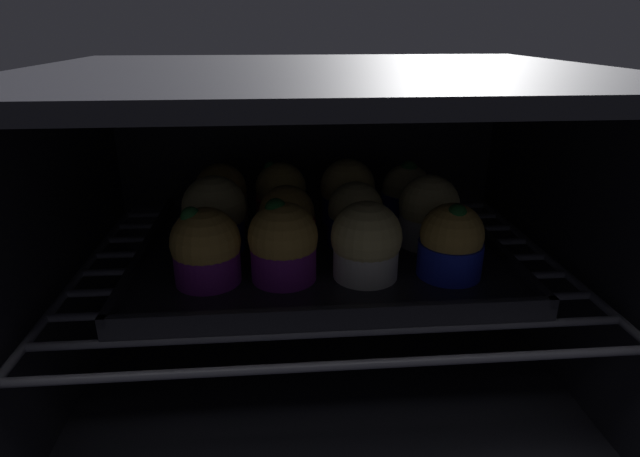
{
  "coord_description": "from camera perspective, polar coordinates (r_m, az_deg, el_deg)",
  "views": [
    {
      "loc": [
        -4.58,
        -31.27,
        39.36
      ],
      "look_at": [
        0.0,
        23.85,
        17.36
      ],
      "focal_mm": 28.7,
      "sensor_mm": 36.0,
      "label": 1
    }
  ],
  "objects": [
    {
      "name": "baking_tray",
      "position": [
        0.61,
        0.0,
        -2.36
      ],
      "size": [
        41.03,
        32.77,
        2.2
      ],
      "color": "black",
      "rests_on": "oven_rack"
    },
    {
      "name": "muffin_row1_col1",
      "position": [
        0.59,
        -3.71,
        0.96
      ],
      "size": [
        6.65,
        6.65,
        7.33
      ],
      "color": "red",
      "rests_on": "baking_tray"
    },
    {
      "name": "oven_cavity",
      "position": [
        0.62,
        -0.18,
        0.51
      ],
      "size": [
        59.0,
        47.0,
        37.0
      ],
      "color": "black",
      "rests_on": "ground"
    },
    {
      "name": "muffin_row0_col3",
      "position": [
        0.54,
        14.41,
        -1.58
      ],
      "size": [
        6.65,
        6.65,
        8.05
      ],
      "color": "#1928B7",
      "rests_on": "baking_tray"
    },
    {
      "name": "muffin_row2_col2",
      "position": [
        0.67,
        3.08,
        4.01
      ],
      "size": [
        7.11,
        7.11,
        8.34
      ],
      "color": "#1928B7",
      "rests_on": "baking_tray"
    },
    {
      "name": "muffin_row2_col1",
      "position": [
        0.67,
        -4.39,
        3.72
      ],
      "size": [
        6.65,
        6.65,
        8.08
      ],
      "color": "red",
      "rests_on": "baking_tray"
    },
    {
      "name": "muffin_row0_col0",
      "position": [
        0.52,
        -12.59,
        -2.23
      ],
      "size": [
        6.99,
        6.99,
        8.09
      ],
      "color": "#7A238C",
      "rests_on": "baking_tray"
    },
    {
      "name": "muffin_row0_col2",
      "position": [
        0.52,
        5.16,
        -1.65
      ],
      "size": [
        7.24,
        7.24,
        8.05
      ],
      "color": "silver",
      "rests_on": "baking_tray"
    },
    {
      "name": "muffin_row2_col3",
      "position": [
        0.69,
        9.58,
        3.82
      ],
      "size": [
        6.65,
        6.65,
        7.89
      ],
      "color": "#1928B7",
      "rests_on": "baking_tray"
    },
    {
      "name": "muffin_row2_col0",
      "position": [
        0.67,
        -10.95,
        3.49
      ],
      "size": [
        6.65,
        6.65,
        7.94
      ],
      "color": "silver",
      "rests_on": "baking_tray"
    },
    {
      "name": "muffin_row1_col3",
      "position": [
        0.61,
        11.99,
        1.79
      ],
      "size": [
        7.0,
        7.0,
        8.35
      ],
      "color": "silver",
      "rests_on": "baking_tray"
    },
    {
      "name": "muffin_row1_col0",
      "position": [
        0.59,
        -11.64,
        1.49
      ],
      "size": [
        7.3,
        7.3,
        8.61
      ],
      "color": "#1928B7",
      "rests_on": "baking_tray"
    },
    {
      "name": "muffin_row1_col2",
      "position": [
        0.6,
        3.96,
        1.32
      ],
      "size": [
        6.65,
        6.65,
        7.54
      ],
      "color": "#1928B7",
      "rests_on": "baking_tray"
    },
    {
      "name": "oven_rack",
      "position": [
        0.59,
        0.15,
        -4.03
      ],
      "size": [
        54.8,
        42.0,
        0.8
      ],
      "color": "#51515B",
      "rests_on": "oven_cavity"
    },
    {
      "name": "muffin_row0_col1",
      "position": [
        0.51,
        -4.14,
        -1.74
      ],
      "size": [
        7.05,
        7.05,
        8.6
      ],
      "color": "#7A238C",
      "rests_on": "baking_tray"
    }
  ]
}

